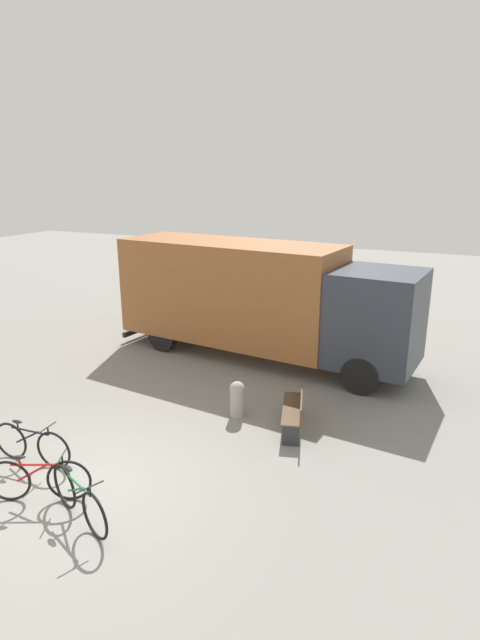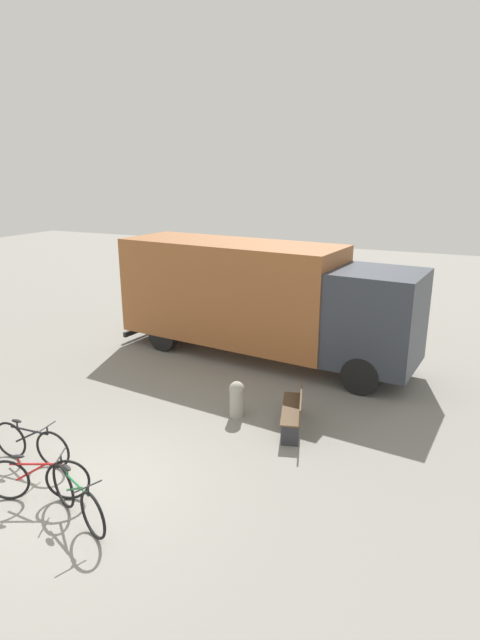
{
  "view_description": "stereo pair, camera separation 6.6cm",
  "coord_description": "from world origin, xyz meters",
  "px_view_note": "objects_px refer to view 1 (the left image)",
  "views": [
    {
      "loc": [
        5.45,
        -5.57,
        5.14
      ],
      "look_at": [
        0.71,
        4.98,
        1.73
      ],
      "focal_mm": 28.0,
      "sensor_mm": 36.0,
      "label": 1
    },
    {
      "loc": [
        5.51,
        -5.54,
        5.14
      ],
      "look_at": [
        0.71,
        4.98,
        1.73
      ],
      "focal_mm": 28.0,
      "sensor_mm": 36.0,
      "label": 2
    }
  ],
  "objects_px": {
    "bollard_near_bench": "(237,398)",
    "park_bench": "(296,409)",
    "bicycle_far": "(79,499)",
    "bicycle_near": "(31,444)",
    "bicycle_middle": "(38,479)",
    "delivery_truck": "(258,296)"
  },
  "relations": [
    {
      "from": "bollard_near_bench",
      "to": "park_bench",
      "type": "bearing_deg",
      "value": 0.8
    },
    {
      "from": "bicycle_far",
      "to": "bollard_near_bench",
      "type": "height_order",
      "value": "bicycle_far"
    },
    {
      "from": "bicycle_near",
      "to": "bollard_near_bench",
      "type": "xyz_separation_m",
      "value": [
        2.66,
        3.23,
        0.05
      ]
    },
    {
      "from": "bicycle_middle",
      "to": "bicycle_far",
      "type": "distance_m",
      "value": 0.96
    },
    {
      "from": "bicycle_near",
      "to": "bicycle_far",
      "type": "height_order",
      "value": "same"
    },
    {
      "from": "park_bench",
      "to": "bollard_near_bench",
      "type": "height_order",
      "value": "bollard_near_bench"
    },
    {
      "from": "bollard_near_bench",
      "to": "bicycle_middle",
      "type": "bearing_deg",
      "value": -113.18
    },
    {
      "from": "park_bench",
      "to": "bicycle_middle",
      "type": "distance_m",
      "value": 5.04
    },
    {
      "from": "bicycle_near",
      "to": "bollard_near_bench",
      "type": "distance_m",
      "value": 4.19
    },
    {
      "from": "park_bench",
      "to": "bicycle_far",
      "type": "bearing_deg",
      "value": 136.95
    },
    {
      "from": "bicycle_middle",
      "to": "bicycle_far",
      "type": "xyz_separation_m",
      "value": [
        0.95,
        -0.13,
        0.0
      ]
    },
    {
      "from": "delivery_truck",
      "to": "bicycle_far",
      "type": "distance_m",
      "value": 7.91
    },
    {
      "from": "bicycle_near",
      "to": "bicycle_middle",
      "type": "bearing_deg",
      "value": -43.14
    },
    {
      "from": "bollard_near_bench",
      "to": "bicycle_far",
      "type": "bearing_deg",
      "value": -100.5
    },
    {
      "from": "delivery_truck",
      "to": "park_bench",
      "type": "height_order",
      "value": "delivery_truck"
    },
    {
      "from": "bicycle_near",
      "to": "bollard_near_bench",
      "type": "relative_size",
      "value": 2.09
    },
    {
      "from": "delivery_truck",
      "to": "bicycle_far",
      "type": "xyz_separation_m",
      "value": [
        0.26,
        -7.78,
        -1.41
      ]
    },
    {
      "from": "park_bench",
      "to": "bicycle_middle",
      "type": "xyz_separation_m",
      "value": [
        -3.04,
        -4.02,
        -0.05
      ]
    },
    {
      "from": "delivery_truck",
      "to": "park_bench",
      "type": "relative_size",
      "value": 5.5
    },
    {
      "from": "park_bench",
      "to": "bollard_near_bench",
      "type": "distance_m",
      "value": 1.33
    },
    {
      "from": "park_bench",
      "to": "bollard_near_bench",
      "type": "bearing_deg",
      "value": 74.5
    },
    {
      "from": "park_bench",
      "to": "bicycle_far",
      "type": "relative_size",
      "value": 1.01
    }
  ]
}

